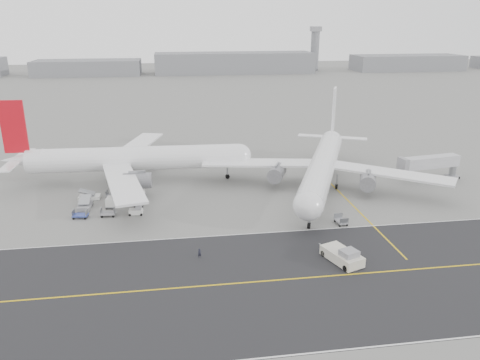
{
  "coord_description": "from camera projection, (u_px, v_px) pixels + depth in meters",
  "views": [
    {
      "loc": [
        -5.33,
        -75.47,
        35.42
      ],
      "look_at": [
        7.59,
        12.0,
        5.14
      ],
      "focal_mm": 35.0,
      "sensor_mm": 36.0,
      "label": 1
    }
  ],
  "objects": [
    {
      "name": "taxiway",
      "position": [
        253.0,
        282.0,
        66.71
      ],
      "size": [
        220.0,
        59.0,
        0.03
      ],
      "color": "#262729",
      "rests_on": "ground"
    },
    {
      "name": "gse_cluster",
      "position": [
        112.0,
        207.0,
        93.67
      ],
      "size": [
        20.42,
        19.85,
        2.15
      ],
      "primitive_type": null,
      "rotation": [
        0.0,
        0.0,
        -0.11
      ],
      "color": "gray",
      "rests_on": "ground"
    },
    {
      "name": "ground",
      "position": [
        208.0,
        231.0,
        82.85
      ],
      "size": [
        700.0,
        700.0,
        0.0
      ],
      "primitive_type": "plane",
      "color": "gray",
      "rests_on": "ground"
    },
    {
      "name": "pushback_tug",
      "position": [
        343.0,
        256.0,
        71.94
      ],
      "size": [
        5.46,
        9.13,
        2.6
      ],
      "rotation": [
        0.0,
        0.0,
        0.35
      ],
      "color": "beige",
      "rests_on": "ground"
    },
    {
      "name": "control_tower",
      "position": [
        315.0,
        48.0,
        339.42
      ],
      "size": [
        7.0,
        7.0,
        31.25
      ],
      "color": "slate",
      "rests_on": "ground"
    },
    {
      "name": "airliner_b",
      "position": [
        323.0,
        165.0,
        102.23
      ],
      "size": [
        51.06,
        52.25,
        19.08
      ],
      "rotation": [
        0.0,
        0.0,
        -0.41
      ],
      "color": "white",
      "rests_on": "ground"
    },
    {
      "name": "stray_dolly",
      "position": [
        341.0,
        224.0,
        85.76
      ],
      "size": [
        1.93,
        2.88,
        1.68
      ],
      "primitive_type": null,
      "rotation": [
        0.0,
        0.0,
        0.09
      ],
      "color": "silver",
      "rests_on": "ground"
    },
    {
      "name": "airliner_a",
      "position": [
        130.0,
        159.0,
        106.28
      ],
      "size": [
        56.13,
        55.44,
        19.35
      ],
      "rotation": [
        0.0,
        0.0,
        1.53
      ],
      "color": "white",
      "rests_on": "ground"
    },
    {
      "name": "jet_bridge",
      "position": [
        430.0,
        163.0,
        107.7
      ],
      "size": [
        16.02,
        5.18,
        5.98
      ],
      "rotation": [
        0.0,
        0.0,
        0.14
      ],
      "color": "gray",
      "rests_on": "ground"
    },
    {
      "name": "ground_crew_a",
      "position": [
        200.0,
        253.0,
        73.33
      ],
      "size": [
        0.67,
        0.56,
        1.58
      ],
      "primitive_type": "imported",
      "rotation": [
        0.0,
        0.0,
        0.37
      ],
      "color": "black",
      "rests_on": "ground"
    },
    {
      "name": "horizon_buildings",
      "position": [
        220.0,
        73.0,
        330.33
      ],
      "size": [
        520.0,
        28.0,
        28.0
      ],
      "primitive_type": null,
      "color": "slate",
      "rests_on": "ground"
    }
  ]
}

